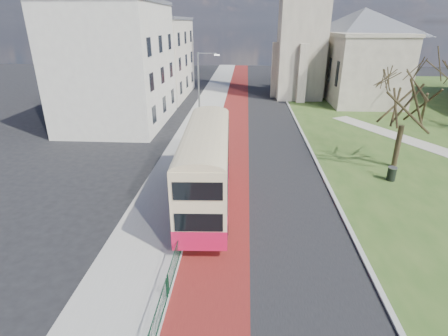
# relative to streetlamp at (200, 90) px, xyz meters

# --- Properties ---
(ground) EXTENTS (160.00, 160.00, 0.00)m
(ground) POSITION_rel_streetlamp_xyz_m (4.35, -18.00, -4.59)
(ground) COLOR black
(ground) RESTS_ON ground
(road_carriageway) EXTENTS (9.00, 120.00, 0.01)m
(road_carriageway) POSITION_rel_streetlamp_xyz_m (5.85, 2.00, -4.59)
(road_carriageway) COLOR black
(road_carriageway) RESTS_ON ground
(bus_lane) EXTENTS (3.40, 120.00, 0.01)m
(bus_lane) POSITION_rel_streetlamp_xyz_m (3.15, 2.00, -4.59)
(bus_lane) COLOR #591414
(bus_lane) RESTS_ON ground
(pavement_west) EXTENTS (4.00, 120.00, 0.12)m
(pavement_west) POSITION_rel_streetlamp_xyz_m (-0.65, 2.00, -4.53)
(pavement_west) COLOR gray
(pavement_west) RESTS_ON ground
(kerb_west) EXTENTS (0.25, 120.00, 0.13)m
(kerb_west) POSITION_rel_streetlamp_xyz_m (1.35, 2.00, -4.53)
(kerb_west) COLOR #999993
(kerb_west) RESTS_ON ground
(kerb_east) EXTENTS (0.25, 80.00, 0.13)m
(kerb_east) POSITION_rel_streetlamp_xyz_m (10.45, 4.00, -4.53)
(kerb_east) COLOR #999993
(kerb_east) RESTS_ON ground
(pedestrian_railing) EXTENTS (0.07, 24.00, 1.12)m
(pedestrian_railing) POSITION_rel_streetlamp_xyz_m (1.40, -14.00, -4.04)
(pedestrian_railing) COLOR #0D3922
(pedestrian_railing) RESTS_ON ground
(gothic_church) EXTENTS (16.38, 18.00, 40.00)m
(gothic_church) POSITION_rel_streetlamp_xyz_m (16.91, 20.00, 8.54)
(gothic_church) COLOR gray
(gothic_church) RESTS_ON ground
(street_block_near) EXTENTS (10.30, 14.30, 13.00)m
(street_block_near) POSITION_rel_streetlamp_xyz_m (-9.65, 4.00, 1.92)
(street_block_near) COLOR beige
(street_block_near) RESTS_ON ground
(street_block_far) EXTENTS (10.30, 16.30, 11.50)m
(street_block_far) POSITION_rel_streetlamp_xyz_m (-9.65, 20.00, 1.17)
(street_block_far) COLOR beige
(street_block_far) RESTS_ON ground
(streetlamp) EXTENTS (2.13, 0.18, 8.00)m
(streetlamp) POSITION_rel_streetlamp_xyz_m (0.00, 0.00, 0.00)
(streetlamp) COLOR gray
(streetlamp) RESTS_ON pavement_west
(bus) EXTENTS (3.19, 11.67, 4.83)m
(bus) POSITION_rel_streetlamp_xyz_m (2.15, -14.72, -1.84)
(bus) COLOR #B51036
(bus) RESTS_ON ground
(winter_tree_near) EXTENTS (7.45, 7.45, 8.72)m
(winter_tree_near) POSITION_rel_streetlamp_xyz_m (16.46, -7.74, 1.49)
(winter_tree_near) COLOR #332A19
(winter_tree_near) RESTS_ON grass_green
(litter_bin) EXTENTS (0.84, 0.84, 1.04)m
(litter_bin) POSITION_rel_streetlamp_xyz_m (15.20, -10.47, -4.03)
(litter_bin) COLOR black
(litter_bin) RESTS_ON grass_green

